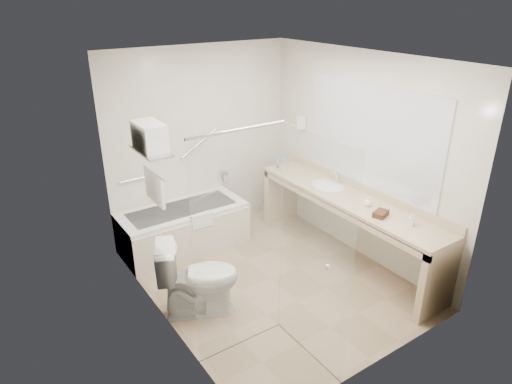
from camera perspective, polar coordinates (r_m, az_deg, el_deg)
floor at (r=5.43m, az=1.81°, el=-10.77°), size 3.20×3.20×0.00m
ceiling at (r=4.51m, az=2.23°, el=16.37°), size 2.60×3.20×0.10m
wall_back at (r=6.12m, az=-6.88°, el=6.22°), size 2.60×0.10×2.50m
wall_front at (r=3.79m, az=16.41°, el=-6.15°), size 2.60×0.10×2.50m
wall_left at (r=4.26m, az=-12.30°, el=-2.23°), size 0.10×3.20×2.50m
wall_right at (r=5.65m, az=12.76°, el=4.29°), size 0.10×3.20×2.50m
bathtub at (r=6.00m, az=-9.05°, el=-4.42°), size 1.60×0.73×0.59m
grab_bar_short at (r=5.84m, az=-14.81°, el=1.57°), size 0.40×0.03×0.03m
grab_bar_long at (r=6.07m, az=-7.12°, el=6.04°), size 0.53×0.03×0.33m
shower_enclosure at (r=3.92m, az=2.43°, el=-7.23°), size 0.96×0.91×2.11m
towel_shelf at (r=4.43m, az=-13.07°, el=5.72°), size 0.24×0.55×0.81m
vanity_counter at (r=5.60m, az=11.34°, el=-2.53°), size 0.55×2.70×0.95m
sink at (r=5.81m, az=8.93°, el=0.57°), size 0.40×0.52×0.14m
faucet at (r=5.86m, az=10.05°, el=1.87°), size 0.03×0.03×0.14m
mirror at (r=5.46m, az=14.10°, el=6.78°), size 0.02×2.00×1.20m
hairdryer_unit at (r=6.29m, az=5.67°, el=8.65°), size 0.08×0.10×0.18m
toilet at (r=4.77m, az=-7.24°, el=-10.62°), size 0.94×0.76×0.81m
amenity_basket at (r=5.11m, az=15.32°, el=-2.63°), size 0.21×0.17×0.06m
soap_bottle_a at (r=5.01m, az=18.77°, el=-3.65°), size 0.11×0.14×0.06m
soap_bottle_b at (r=5.30m, az=13.83°, el=-1.28°), size 0.10×0.12×0.09m
water_bottle_left at (r=6.23m, az=3.88°, el=3.67°), size 0.06×0.06×0.21m
water_bottle_mid at (r=6.28m, az=2.84°, el=3.88°), size 0.06×0.06×0.21m
water_bottle_right at (r=6.27m, az=2.69°, el=3.69°), size 0.05×0.05×0.17m
drinking_glass_near at (r=5.65m, az=7.07°, el=0.77°), size 0.06×0.06×0.08m
drinking_glass_far at (r=6.18m, az=2.91°, el=3.00°), size 0.07×0.07×0.08m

